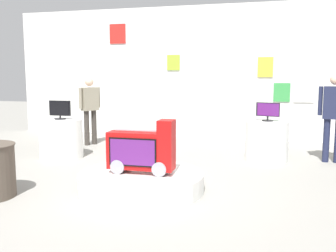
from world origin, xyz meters
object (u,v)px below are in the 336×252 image
Objects in this scene: display_pedestal_center_rear at (61,138)px; shopper_browsing_rear at (334,111)px; novelty_firetruck_tv at (142,151)px; display_pedestal_left_rear at (267,141)px; tv_on_center_rear at (60,110)px; shopper_browsing_near_truck at (90,106)px; main_display_pedestal at (141,182)px; tv_on_left_rear at (268,111)px.

shopper_browsing_rear reaches higher than display_pedestal_center_rear.
novelty_firetruck_tv reaches higher than display_pedestal_left_rear.
tv_on_center_rear is at bearing 144.34° from novelty_firetruck_tv.
tv_on_center_rear is 0.27× the size of shopper_browsing_rear.
novelty_firetruck_tv is 0.61× the size of shopper_browsing_near_truck.
tv_on_left_rear reaches higher than main_display_pedestal.
novelty_firetruck_tv is at bearing -35.73° from display_pedestal_center_rear.
shopper_browsing_rear reaches higher than main_display_pedestal.
novelty_firetruck_tv is 0.58× the size of shopper_browsing_rear.
display_pedestal_left_rear is 0.48× the size of shopper_browsing_rear.
shopper_browsing_near_truck is (-4.05, 0.63, 0.54)m from display_pedestal_left_rear.
shopper_browsing_near_truck is (-0.09, 1.45, -0.04)m from tv_on_center_rear.
display_pedestal_left_rear is 0.51× the size of shopper_browsing_near_truck.
novelty_firetruck_tv is 2.84m from display_pedestal_center_rear.
main_display_pedestal is 3.09m from tv_on_left_rear.
display_pedestal_left_rear is at bearing 11.62° from display_pedestal_center_rear.
shopper_browsing_rear reaches higher than shopper_browsing_near_truck.
main_display_pedestal is at bearing 161.02° from novelty_firetruck_tv.
tv_on_center_rear is (-3.96, -0.82, 0.58)m from display_pedestal_left_rear.
tv_on_center_rear is (-2.30, 1.65, 0.39)m from novelty_firetruck_tv.
shopper_browsing_rear is (5.14, 1.01, 0.59)m from display_pedestal_center_rear.
display_pedestal_center_rear is (-2.30, 1.65, -0.19)m from novelty_firetruck_tv.
tv_on_center_rear is 1.46m from shopper_browsing_near_truck.
display_pedestal_center_rear is at bearing -168.38° from display_pedestal_left_rear.
display_pedestal_center_rear is at bearing 144.16° from main_display_pedestal.
shopper_browsing_rear reaches higher than tv_on_center_rear.
shopper_browsing_rear is (2.86, 2.66, 0.84)m from main_display_pedestal.
shopper_browsing_near_truck is at bearing 93.59° from display_pedestal_center_rear.
display_pedestal_center_rear is 5.27m from shopper_browsing_rear.
shopper_browsing_rear is at bearing 42.82° from main_display_pedestal.
display_pedestal_left_rear is at bearing -8.91° from shopper_browsing_near_truck.
shopper_browsing_near_truck is at bearing 93.57° from tv_on_center_rear.
tv_on_center_rear is at bearing -93.20° from display_pedestal_center_rear.
novelty_firetruck_tv is 3.92m from shopper_browsing_rear.
shopper_browsing_near_truck reaches higher than tv_on_center_rear.
tv_on_left_rear is 0.51× the size of display_pedestal_center_rear.
main_display_pedestal is 2.24× the size of display_pedestal_left_rear.
tv_on_center_rear is (-3.96, -0.81, 0.00)m from tv_on_left_rear.
tv_on_center_rear is at bearing -168.86° from shopper_browsing_rear.
main_display_pedestal is 2.99m from display_pedestal_left_rear.
shopper_browsing_rear is (2.85, 2.66, 0.40)m from novelty_firetruck_tv.
shopper_browsing_near_truck is at bearing 171.03° from tv_on_left_rear.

